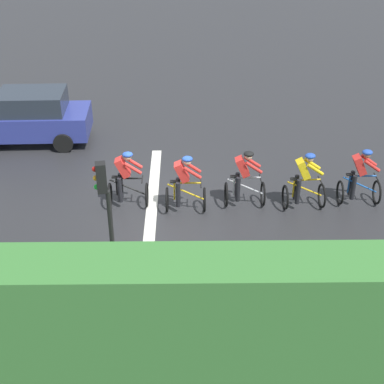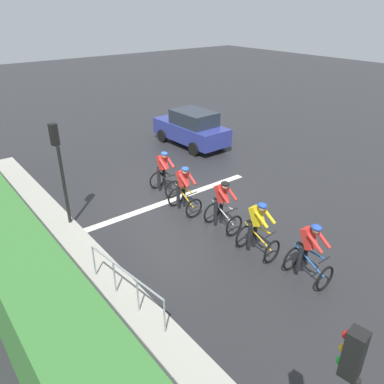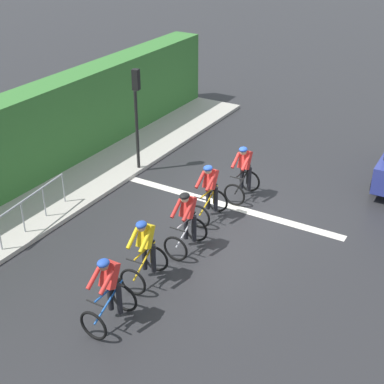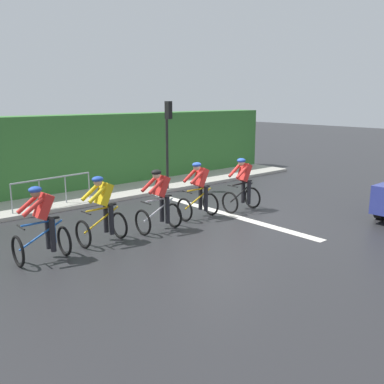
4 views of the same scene
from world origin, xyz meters
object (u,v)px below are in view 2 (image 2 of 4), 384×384
object	(u,v)px
cyclist_fourth	(184,190)
cyclist_lead	(309,253)
cyclist_trailing	(164,173)
car_navy	(192,128)
cyclist_second	(257,229)
traffic_light_near_crossing	(59,161)
cyclist_mid	(222,206)
pedestrian_railing_kerbside	(125,279)

from	to	relation	value
cyclist_fourth	cyclist_lead	bearing A→B (deg)	93.81
cyclist_trailing	car_navy	distance (m)	5.45
cyclist_second	cyclist_lead	bearing A→B (deg)	97.24
cyclist_trailing	traffic_light_near_crossing	xyz separation A→B (m)	(3.72, 0.02, 1.43)
traffic_light_near_crossing	cyclist_mid	bearing A→B (deg)	139.37
cyclist_second	pedestrian_railing_kerbside	bearing A→B (deg)	-6.46
cyclist_fourth	traffic_light_near_crossing	bearing A→B (deg)	-24.36
cyclist_fourth	pedestrian_railing_kerbside	world-z (taller)	cyclist_fourth
cyclist_second	cyclist_trailing	distance (m)	4.82
cyclist_mid	pedestrian_railing_kerbside	xyz separation A→B (m)	(4.06, 1.17, -0.04)
car_navy	pedestrian_railing_kerbside	world-z (taller)	car_navy
car_navy	pedestrian_railing_kerbside	bearing A→B (deg)	44.20
cyclist_trailing	pedestrian_railing_kerbside	xyz separation A→B (m)	(4.06, 4.38, -0.04)
cyclist_lead	cyclist_second	xyz separation A→B (m)	(0.20, -1.56, 0.00)
cyclist_lead	car_navy	bearing A→B (deg)	-112.19
cyclist_lead	cyclist_second	distance (m)	1.58
cyclist_second	cyclist_mid	size ratio (longest dim) A/B	1.00
cyclist_mid	pedestrian_railing_kerbside	bearing A→B (deg)	16.02
cyclist_mid	cyclist_trailing	size ratio (longest dim) A/B	1.00
pedestrian_railing_kerbside	cyclist_lead	bearing A→B (deg)	154.00
cyclist_mid	cyclist_second	bearing A→B (deg)	84.93
cyclist_lead	cyclist_mid	size ratio (longest dim) A/B	1.00
cyclist_lead	cyclist_trailing	distance (m)	6.38
cyclist_trailing	car_navy	bearing A→B (deg)	-139.03
traffic_light_near_crossing	cyclist_fourth	bearing A→B (deg)	155.64
cyclist_fourth	cyclist_trailing	bearing A→B (deg)	-99.48
car_navy	pedestrian_railing_kerbside	size ratio (longest dim) A/B	1.52
cyclist_mid	pedestrian_railing_kerbside	size ratio (longest dim) A/B	0.61
cyclist_fourth	traffic_light_near_crossing	size ratio (longest dim) A/B	0.50
cyclist_mid	cyclist_trailing	xyz separation A→B (m)	(-0.00, -3.21, 0.00)
cyclist_fourth	cyclist_trailing	distance (m)	1.60
cyclist_second	pedestrian_railing_kerbside	size ratio (longest dim) A/B	0.61
traffic_light_near_crossing	cyclist_lead	bearing A→B (deg)	120.69
cyclist_lead	cyclist_trailing	bearing A→B (deg)	-89.50
traffic_light_near_crossing	car_navy	bearing A→B (deg)	-155.39
cyclist_trailing	traffic_light_near_crossing	size ratio (longest dim) A/B	0.50
cyclist_trailing	cyclist_fourth	bearing A→B (deg)	80.52
pedestrian_railing_kerbside	car_navy	bearing A→B (deg)	-135.80
cyclist_mid	cyclist_fourth	distance (m)	1.65
cyclist_mid	pedestrian_railing_kerbside	world-z (taller)	cyclist_mid
cyclist_second	traffic_light_near_crossing	distance (m)	6.16
cyclist_trailing	traffic_light_near_crossing	distance (m)	3.99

